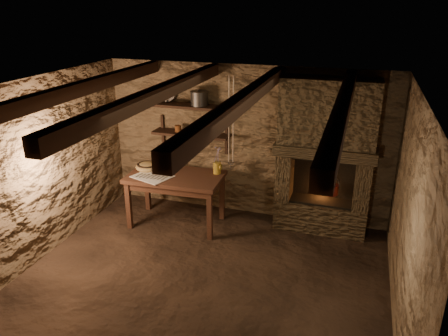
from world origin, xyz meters
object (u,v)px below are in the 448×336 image
(work_table, at_px, (176,198))
(iron_stockpot, at_px, (199,99))
(wooden_bowl, at_px, (148,167))
(red_pot, at_px, (331,189))
(stoneware_jug, at_px, (217,162))

(work_table, xyz_separation_m, iron_stockpot, (0.20, 0.57, 1.43))
(wooden_bowl, distance_m, red_pot, 2.81)
(work_table, distance_m, iron_stockpot, 1.55)
(wooden_bowl, height_order, red_pot, red_pot)
(iron_stockpot, distance_m, red_pot, 2.38)
(wooden_bowl, relative_size, iron_stockpot, 1.39)
(wooden_bowl, xyz_separation_m, red_pot, (2.78, 0.36, -0.15))
(red_pot, bearing_deg, iron_stockpot, 176.69)
(iron_stockpot, bearing_deg, stoneware_jug, -38.92)
(wooden_bowl, bearing_deg, work_table, -9.72)
(stoneware_jug, relative_size, iron_stockpot, 1.54)
(work_table, distance_m, stoneware_jug, 0.84)
(stoneware_jug, bearing_deg, wooden_bowl, -157.31)
(stoneware_jug, height_order, wooden_bowl, stoneware_jug)
(iron_stockpot, relative_size, red_pot, 0.50)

